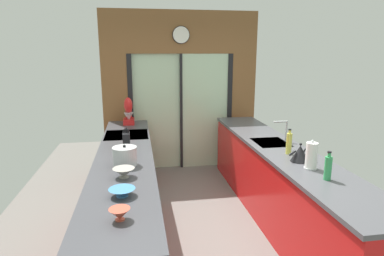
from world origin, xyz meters
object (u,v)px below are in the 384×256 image
at_px(stand_mixer, 129,114).
at_px(soap_bottle_far, 289,143).
at_px(oven_range, 128,167).
at_px(mixing_bowl_near, 120,214).
at_px(soap_bottle_near, 328,168).
at_px(stock_pot, 125,156).
at_px(kettle, 300,153).
at_px(knife_block, 126,140).
at_px(mixing_bowl_mid, 122,192).
at_px(paper_towel_roll, 311,156).
at_px(mixing_bowl_far, 124,172).

height_order(stand_mixer, soap_bottle_far, stand_mixer).
relative_size(oven_range, mixing_bowl_near, 6.35).
bearing_deg(mixing_bowl_near, soap_bottle_far, 34.15).
bearing_deg(oven_range, mixing_bowl_near, -89.56).
bearing_deg(stand_mixer, soap_bottle_near, -56.29).
bearing_deg(stock_pot, soap_bottle_far, 2.56).
bearing_deg(kettle, stock_pot, 174.19).
bearing_deg(knife_block, soap_bottle_near, -36.02).
xyz_separation_m(kettle, soap_bottle_near, (-0.00, -0.51, 0.03)).
distance_m(mixing_bowl_mid, soap_bottle_near, 1.78).
height_order(oven_range, paper_towel_roll, paper_towel_roll).
bearing_deg(mixing_bowl_mid, kettle, 17.49).
bearing_deg(stand_mixer, stock_pot, -90.00).
height_order(soap_bottle_near, soap_bottle_far, soap_bottle_far).
bearing_deg(mixing_bowl_near, paper_towel_roll, 22.16).
bearing_deg(soap_bottle_near, mixing_bowl_mid, -178.37).
bearing_deg(mixing_bowl_mid, soap_bottle_near, 1.63).
bearing_deg(paper_towel_roll, stock_pot, 167.24).
relative_size(oven_range, mixing_bowl_mid, 4.38).
xyz_separation_m(oven_range, kettle, (1.80, -1.45, 0.55)).
height_order(oven_range, kettle, kettle).
distance_m(mixing_bowl_near, soap_bottle_far, 2.15).
xyz_separation_m(oven_range, mixing_bowl_far, (0.02, -1.61, 0.51)).
height_order(stand_mixer, stock_pot, stand_mixer).
distance_m(mixing_bowl_far, soap_bottle_far, 1.83).
bearing_deg(stock_pot, paper_towel_roll, -12.76).
distance_m(mixing_bowl_far, stand_mixer, 2.32).
distance_m(oven_range, mixing_bowl_far, 1.69).
xyz_separation_m(knife_block, soap_bottle_near, (1.78, -1.29, 0.02)).
xyz_separation_m(soap_bottle_far, paper_towel_roll, (0.00, -0.48, 0.01)).
relative_size(mixing_bowl_mid, stock_pot, 0.86).
distance_m(mixing_bowl_near, paper_towel_roll, 1.92).
distance_m(mixing_bowl_mid, kettle, 1.87).
bearing_deg(mixing_bowl_near, stock_pot, 90.00).
bearing_deg(knife_block, mixing_bowl_mid, -90.00).
distance_m(mixing_bowl_far, stock_pot, 0.34).
height_order(mixing_bowl_near, mixing_bowl_mid, mixing_bowl_near).
relative_size(mixing_bowl_near, mixing_bowl_far, 0.73).
distance_m(stand_mixer, soap_bottle_far, 2.60).
distance_m(oven_range, paper_towel_roll, 2.53).
xyz_separation_m(knife_block, paper_towel_roll, (1.78, -1.01, 0.03)).
height_order(stock_pot, soap_bottle_far, soap_bottle_far).
bearing_deg(stand_mixer, soap_bottle_far, -46.82).
height_order(mixing_bowl_near, soap_bottle_far, soap_bottle_far).
bearing_deg(soap_bottle_far, mixing_bowl_far, -166.80).
relative_size(kettle, paper_towel_roll, 0.93).
height_order(mixing_bowl_near, paper_towel_roll, paper_towel_roll).
bearing_deg(kettle, soap_bottle_far, 90.39).
relative_size(mixing_bowl_near, soap_bottle_far, 0.51).
distance_m(knife_block, stock_pot, 0.60).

